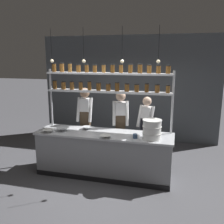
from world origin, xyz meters
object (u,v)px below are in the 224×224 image
Objects in this scene: chef_left at (85,119)px; chef_right at (146,126)px; prep_bowl_far_left at (105,137)px; spice_shelf_unit at (107,84)px; prep_bowl_near_left at (63,129)px; prep_bowl_center_back at (86,128)px; prep_bowl_center_front at (154,132)px; chef_center at (120,123)px; serving_cup_front at (135,136)px; prep_bowl_near_right at (48,131)px; container_stack at (152,129)px.

chef_right is at bearing 1.60° from chef_left.
spice_shelf_unit is at bearing 101.70° from prep_bowl_far_left.
prep_bowl_near_left is (-0.87, -0.42, -0.94)m from spice_shelf_unit.
chef_left reaches higher than chef_right.
prep_bowl_near_left is 1.20× the size of prep_bowl_center_back.
chef_right reaches higher than prep_bowl_center_front.
chef_center is at bearing 48.08° from spice_shelf_unit.
serving_cup_front reaches higher than prep_bowl_center_front.
prep_bowl_center_back is (0.20, -0.45, -0.08)m from chef_left.
chef_center is at bearing 33.08° from prep_bowl_center_back.
prep_bowl_near_left is at bearing -154.41° from spice_shelf_unit.
prep_bowl_far_left is at bearing -109.70° from chef_center.
prep_bowl_near_right is at bearing -134.20° from chef_right.
serving_cup_front reaches higher than prep_bowl_near_left.
prep_bowl_near_left is at bearing -134.97° from chef_right.
chef_left is at bearing 113.24° from prep_bowl_center_back.
prep_bowl_near_left is at bearing 178.66° from container_stack.
chef_center is at bearing 137.20° from container_stack.
chef_right is 6.85× the size of prep_bowl_near_right.
chef_right is 7.25× the size of prep_bowl_far_left.
spice_shelf_unit is 30.57× the size of serving_cup_front.
serving_cup_front is (-0.31, -0.04, -0.15)m from container_stack.
chef_right is 0.60m from prep_bowl_center_front.
prep_bowl_center_back is 0.73m from prep_bowl_far_left.
chef_center is 8.35× the size of prep_bowl_center_front.
chef_left reaches higher than container_stack.
prep_bowl_center_front is at bearing 9.85° from prep_bowl_near_left.
prep_bowl_near_right reaches higher than prep_bowl_far_left.
prep_bowl_center_back is at bearing 140.41° from prep_bowl_far_left.
prep_bowl_near_right is at bearing -125.55° from chef_left.
chef_center is (0.85, -0.03, -0.03)m from chef_left.
chef_left is 1.68m from prep_bowl_center_front.
prep_bowl_near_left is at bearing -170.15° from prep_bowl_center_front.
chef_right is at bearing 103.18° from container_stack.
spice_shelf_unit is 1.35m from prep_bowl_near_left.
container_stack is 1.84× the size of prep_bowl_center_front.
chef_right is at bearing 84.40° from serving_cup_front.
chef_left is 1.00m from prep_bowl_near_right.
serving_cup_front reaches higher than prep_bowl_far_left.
prep_bowl_center_back is at bearing -160.28° from chef_center.
prep_bowl_near_right is 2.59× the size of serving_cup_front.
chef_center is 19.24× the size of serving_cup_front.
serving_cup_front reaches higher than prep_bowl_near_right.
prep_bowl_center_front is at bearing 88.64° from container_stack.
chef_center reaches higher than prep_bowl_far_left.
container_stack is at bearing 11.30° from prep_bowl_far_left.
serving_cup_front is (0.69, -0.50, -0.93)m from spice_shelf_unit.
spice_shelf_unit reaches higher than chef_right.
prep_bowl_near_right is (-0.24, -0.16, -0.00)m from prep_bowl_near_left.
prep_bowl_far_left is at bearing -148.28° from prep_bowl_center_front.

